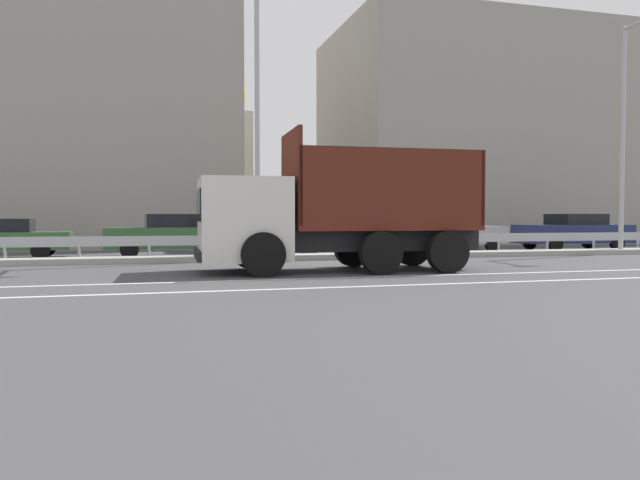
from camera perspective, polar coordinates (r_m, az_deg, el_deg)
The scene contains 16 objects.
ground_plane at distance 18.08m, azimuth 1.71°, elevation -2.28°, with size 320.00×320.00×0.00m, color #424244.
lane_strip_0 at distance 14.36m, azimuth 4.01°, elevation -3.41°, with size 57.63×0.16×0.01m, color silver.
lane_strip_1 at distance 12.68m, azimuth 6.76°, elevation -4.15°, with size 57.63×0.16×0.01m, color silver.
median_island at distance 20.36m, azimuth -0.28°, elevation -1.54°, with size 31.69×1.10×0.18m, color gray.
median_guardrail at distance 21.41m, azimuth -1.07°, elevation -0.07°, with size 57.63×0.09×0.78m.
dump_truck at distance 15.80m, azimuth -1.22°, elevation 1.61°, with size 7.28×2.91×3.54m.
median_road_sign at distance 19.69m, azimuth -9.97°, elevation 1.83°, with size 0.75×0.16×2.46m.
street_lamp_1 at distance 20.22m, azimuth -5.62°, elevation 11.84°, with size 0.71×2.20×8.65m.
street_lamp_2 at distance 26.10m, azimuth 26.20°, elevation 9.33°, with size 0.72×2.42×8.52m.
parked_car_3 at distance 22.51m, azimuth -13.61°, elevation 0.45°, with size 4.45×2.06×1.49m.
parked_car_4 at distance 23.42m, azimuth 1.90°, elevation 0.55°, with size 4.46×2.00×1.49m.
parked_car_5 at distance 25.89m, azimuth 12.11°, elevation 0.75°, with size 4.09×2.05×1.62m.
parked_car_6 at distance 28.37m, azimuth 22.14°, elevation 0.72°, with size 4.78×2.02×1.52m.
background_building_0 at distance 33.39m, azimuth -25.03°, elevation 10.22°, with size 18.94×11.27×12.43m, color gray.
background_building_1 at distance 39.13m, azimuth 19.09°, elevation 8.51°, with size 23.79×10.58×11.67m, color gray.
church_tower at distance 41.65m, azimuth -8.98°, elevation 7.56°, with size 3.60×3.60×11.91m.
Camera 1 is at (-5.37, -17.21, 1.38)m, focal length 35.00 mm.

